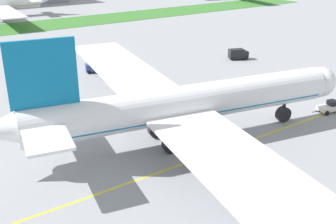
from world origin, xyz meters
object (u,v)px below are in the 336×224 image
object	(u,v)px
service_truck_baggage_loader	(238,54)
service_truck_fuel_bowser	(95,67)
airliner_foreground	(182,105)
pushback_tug	(330,107)

from	to	relation	value
service_truck_baggage_loader	service_truck_fuel_bowser	size ratio (longest dim) A/B	1.19
airliner_foreground	service_truck_baggage_loader	xyz separation A→B (m)	(43.72, 32.36, -4.72)
service_truck_baggage_loader	service_truck_fuel_bowser	distance (m)	39.88
pushback_tug	service_truck_baggage_loader	bearing A→B (deg)	71.52
airliner_foreground	pushback_tug	xyz separation A→B (m)	(30.86, -6.14, -5.27)
pushback_tug	service_truck_baggage_loader	distance (m)	40.59
airliner_foreground	service_truck_fuel_bowser	size ratio (longest dim) A/B	20.09
service_truck_baggage_loader	service_truck_fuel_bowser	world-z (taller)	service_truck_baggage_loader
airliner_foreground	service_truck_baggage_loader	distance (m)	54.60
pushback_tug	service_truck_fuel_bowser	world-z (taller)	service_truck_fuel_bowser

